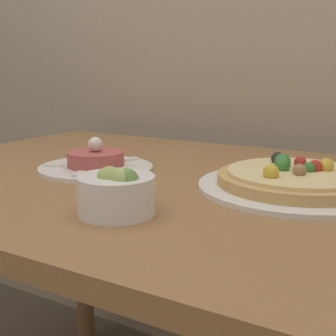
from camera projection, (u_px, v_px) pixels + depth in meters
dining_table at (167, 224)px, 0.98m from camera, size 1.27×0.88×0.78m
pizza_plate at (296, 181)px, 0.86m from camera, size 0.36×0.36×0.06m
tartare_plate at (96, 164)px, 1.02m from camera, size 0.25×0.25×0.07m
small_bowl at (117, 192)px, 0.72m from camera, size 0.12×0.12×0.08m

